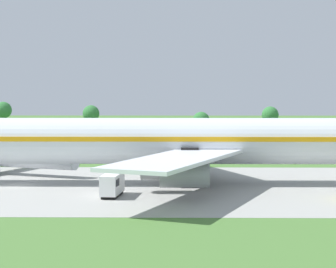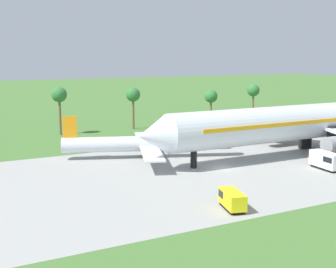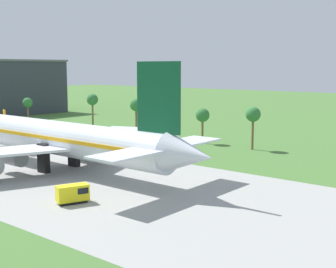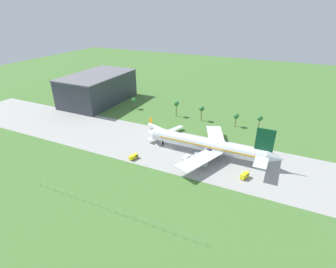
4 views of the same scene
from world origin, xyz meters
TOP-DOWN VIEW (x-y plane):
  - ground_plane at (0.00, 0.00)m, footprint 600.00×600.00m
  - taxiway_strip at (0.00, 0.00)m, footprint 320.00×44.00m
  - jet_airliner at (23.06, 2.16)m, footprint 74.06×55.63m
  - catering_van at (14.46, -9.01)m, footprint 2.61×6.06m
  - palm_tree_row at (2.00, 45.42)m, footprint 95.81×3.60m

SIDE VIEW (x-z plane):
  - ground_plane at x=0.00m, z-range 0.00..0.00m
  - taxiway_strip at x=0.00m, z-range 0.00..0.02m
  - catering_van at x=14.46m, z-range 0.10..2.97m
  - jet_airliner at x=23.06m, z-range -4.20..16.39m
  - palm_tree_row at x=2.00m, z-range 2.33..13.65m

